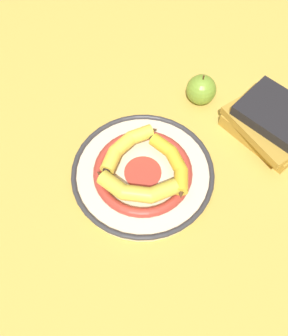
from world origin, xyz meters
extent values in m
plane|color=gold|center=(0.00, 0.00, 0.00)|extent=(2.80, 2.80, 0.00)
cylinder|color=beige|center=(-0.01, 0.00, 0.01)|extent=(0.31, 0.31, 0.02)
torus|color=#AD382D|center=(-0.01, 0.00, 0.03)|extent=(0.22, 0.22, 0.02)
cylinder|color=#AD382D|center=(-0.01, 0.00, 0.02)|extent=(0.08, 0.08, 0.00)
torus|color=#333338|center=(-0.01, 0.00, 0.02)|extent=(0.32, 0.32, 0.01)
cylinder|color=gold|center=(0.03, 0.08, 0.05)|extent=(0.06, 0.04, 0.03)
cylinder|color=gold|center=(-0.02, 0.07, 0.05)|extent=(0.06, 0.04, 0.03)
cylinder|color=gold|center=(-0.06, 0.05, 0.05)|extent=(0.06, 0.06, 0.03)
sphere|color=gold|center=(0.01, 0.08, 0.05)|extent=(0.03, 0.03, 0.03)
sphere|color=gold|center=(-0.04, 0.07, 0.05)|extent=(0.03, 0.03, 0.03)
cone|color=#472D19|center=(0.06, 0.07, 0.05)|extent=(0.03, 0.03, 0.02)
sphere|color=black|center=(-0.08, 0.03, 0.05)|extent=(0.02, 0.02, 0.02)
cylinder|color=yellow|center=(-0.10, 0.01, 0.05)|extent=(0.05, 0.06, 0.03)
cylinder|color=yellow|center=(-0.07, -0.04, 0.05)|extent=(0.06, 0.06, 0.03)
cylinder|color=yellow|center=(-0.03, -0.07, 0.05)|extent=(0.06, 0.05, 0.03)
sphere|color=yellow|center=(-0.09, -0.02, 0.05)|extent=(0.03, 0.03, 0.03)
sphere|color=yellow|center=(-0.06, -0.06, 0.05)|extent=(0.03, 0.03, 0.03)
cone|color=#472D19|center=(-0.10, 0.03, 0.05)|extent=(0.03, 0.03, 0.02)
sphere|color=black|center=(-0.01, -0.08, 0.05)|extent=(0.02, 0.02, 0.02)
cylinder|color=gold|center=(0.02, -0.07, 0.05)|extent=(0.07, 0.07, 0.03)
cylinder|color=gold|center=(0.05, -0.02, 0.05)|extent=(0.05, 0.07, 0.03)
cylinder|color=gold|center=(0.05, 0.04, 0.05)|extent=(0.05, 0.07, 0.03)
sphere|color=gold|center=(0.05, -0.05, 0.05)|extent=(0.03, 0.03, 0.03)
sphere|color=gold|center=(0.06, 0.01, 0.05)|extent=(0.03, 0.03, 0.03)
cone|color=#472D19|center=(0.00, -0.09, 0.05)|extent=(0.04, 0.04, 0.03)
sphere|color=black|center=(0.04, 0.06, 0.05)|extent=(0.02, 0.02, 0.02)
cube|color=#B28933|center=(-0.11, 0.32, 0.02)|extent=(0.25, 0.24, 0.03)
cube|color=white|center=(-0.11, 0.32, 0.02)|extent=(0.24, 0.23, 0.03)
cube|color=#B28933|center=(-0.10, 0.32, 0.05)|extent=(0.25, 0.23, 0.02)
cube|color=white|center=(-0.10, 0.32, 0.05)|extent=(0.23, 0.21, 0.02)
cube|color=black|center=(-0.11, 0.32, 0.07)|extent=(0.21, 0.21, 0.03)
cube|color=white|center=(-0.11, 0.32, 0.07)|extent=(0.20, 0.19, 0.02)
sphere|color=olive|center=(-0.23, 0.17, 0.04)|extent=(0.08, 0.08, 0.08)
cylinder|color=#4C3319|center=(-0.23, 0.17, 0.08)|extent=(0.00, 0.00, 0.01)
camera|label=1|loc=(0.42, -0.05, 0.79)|focal=42.00mm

